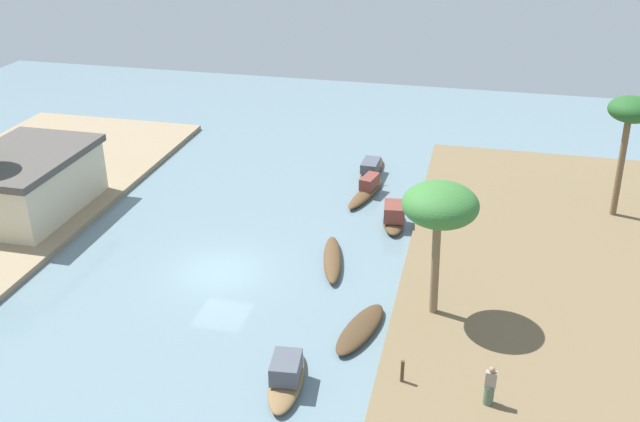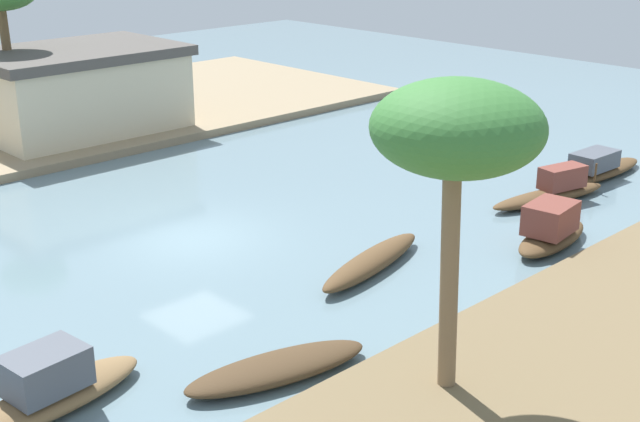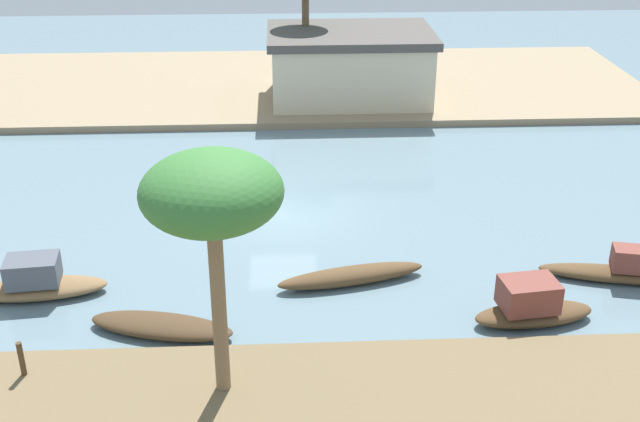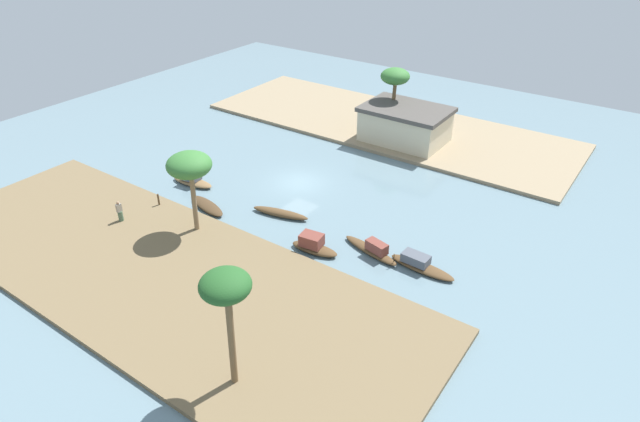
{
  "view_description": "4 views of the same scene",
  "coord_description": "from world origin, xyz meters",
  "px_view_note": "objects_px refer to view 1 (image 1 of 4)",
  "views": [
    {
      "loc": [
        -27.47,
        -11.48,
        17.65
      ],
      "look_at": [
        5.59,
        -3.69,
        1.05
      ],
      "focal_mm": 39.58,
      "sensor_mm": 36.0,
      "label": 1
    },
    {
      "loc": [
        -13.47,
        -19.31,
        9.18
      ],
      "look_at": [
        3.22,
        -1.96,
        0.54
      ],
      "focal_mm": 48.6,
      "sensor_mm": 36.0,
      "label": 2
    },
    {
      "loc": [
        0.07,
        -25.9,
        12.38
      ],
      "look_at": [
        1.28,
        -1.81,
        0.84
      ],
      "focal_mm": 44.64,
      "sensor_mm": 36.0,
      "label": 3
    },
    {
      "loc": [
        24.74,
        -32.31,
        21.71
      ],
      "look_at": [
        5.19,
        -4.34,
        1.12
      ],
      "focal_mm": 30.39,
      "sensor_mm": 36.0,
      "label": 4
    }
  ],
  "objects_px": {
    "sampan_foreground": "(367,190)",
    "palm_tree_left_near": "(440,207)",
    "mooring_post": "(402,371)",
    "riverside_building": "(27,182)",
    "person_on_near_bank": "(490,388)",
    "palm_tree_left_far": "(631,114)",
    "sampan_open_hull": "(360,329)",
    "sampan_with_tall_canopy": "(287,375)",
    "sampan_with_red_awning": "(332,259)",
    "sampan_near_left_bank": "(371,168)",
    "sampan_downstream_large": "(394,217)"
  },
  "relations": [
    {
      "from": "sampan_downstream_large",
      "to": "palm_tree_left_far",
      "type": "relative_size",
      "value": 0.53
    },
    {
      "from": "sampan_with_tall_canopy",
      "to": "riverside_building",
      "type": "distance_m",
      "value": 20.87
    },
    {
      "from": "sampan_foreground",
      "to": "palm_tree_left_near",
      "type": "distance_m",
      "value": 13.71
    },
    {
      "from": "sampan_open_hull",
      "to": "sampan_foreground",
      "type": "bearing_deg",
      "value": 22.8
    },
    {
      "from": "mooring_post",
      "to": "person_on_near_bank",
      "type": "bearing_deg",
      "value": -99.0
    },
    {
      "from": "sampan_near_left_bank",
      "to": "sampan_with_red_awning",
      "type": "bearing_deg",
      "value": -177.9
    },
    {
      "from": "sampan_with_red_awning",
      "to": "mooring_post",
      "type": "distance_m",
      "value": 9.61
    },
    {
      "from": "palm_tree_left_near",
      "to": "sampan_with_red_awning",
      "type": "bearing_deg",
      "value": 55.75
    },
    {
      "from": "sampan_foreground",
      "to": "palm_tree_left_near",
      "type": "height_order",
      "value": "palm_tree_left_near"
    },
    {
      "from": "palm_tree_left_near",
      "to": "palm_tree_left_far",
      "type": "xyz_separation_m",
      "value": [
        11.85,
        -8.85,
        0.76
      ]
    },
    {
      "from": "riverside_building",
      "to": "sampan_with_tall_canopy",
      "type": "bearing_deg",
      "value": -120.89
    },
    {
      "from": "palm_tree_left_far",
      "to": "sampan_near_left_bank",
      "type": "bearing_deg",
      "value": 76.5
    },
    {
      "from": "palm_tree_left_near",
      "to": "palm_tree_left_far",
      "type": "height_order",
      "value": "palm_tree_left_far"
    },
    {
      "from": "sampan_with_red_awning",
      "to": "sampan_near_left_bank",
      "type": "xyz_separation_m",
      "value": [
        11.7,
        0.01,
        0.12
      ]
    },
    {
      "from": "sampan_near_left_bank",
      "to": "sampan_downstream_large",
      "type": "distance_m",
      "value": 7.3
    },
    {
      "from": "person_on_near_bank",
      "to": "palm_tree_left_near",
      "type": "distance_m",
      "value": 7.39
    },
    {
      "from": "sampan_with_tall_canopy",
      "to": "sampan_near_left_bank",
      "type": "xyz_separation_m",
      "value": [
        20.98,
        0.27,
        -0.08
      ]
    },
    {
      "from": "sampan_open_hull",
      "to": "sampan_downstream_large",
      "type": "xyz_separation_m",
      "value": [
        10.2,
        0.01,
        0.31
      ]
    },
    {
      "from": "sampan_with_red_awning",
      "to": "mooring_post",
      "type": "bearing_deg",
      "value": -164.53
    },
    {
      "from": "mooring_post",
      "to": "riverside_building",
      "type": "distance_m",
      "value": 24.24
    },
    {
      "from": "mooring_post",
      "to": "palm_tree_left_near",
      "type": "bearing_deg",
      "value": -7.72
    },
    {
      "from": "sampan_with_tall_canopy",
      "to": "riverside_building",
      "type": "relative_size",
      "value": 0.5
    },
    {
      "from": "sampan_foreground",
      "to": "sampan_open_hull",
      "type": "distance_m",
      "value": 13.84
    },
    {
      "from": "sampan_downstream_large",
      "to": "mooring_post",
      "type": "height_order",
      "value": "sampan_downstream_large"
    },
    {
      "from": "sampan_open_hull",
      "to": "sampan_with_tall_canopy",
      "type": "height_order",
      "value": "sampan_with_tall_canopy"
    },
    {
      "from": "mooring_post",
      "to": "riverside_building",
      "type": "bearing_deg",
      "value": 65.95
    },
    {
      "from": "person_on_near_bank",
      "to": "mooring_post",
      "type": "height_order",
      "value": "person_on_near_bank"
    },
    {
      "from": "person_on_near_bank",
      "to": "palm_tree_left_far",
      "type": "distance_m",
      "value": 19.11
    },
    {
      "from": "person_on_near_bank",
      "to": "sampan_with_red_awning",
      "type": "bearing_deg",
      "value": -48.63
    },
    {
      "from": "sampan_foreground",
      "to": "palm_tree_left_near",
      "type": "bearing_deg",
      "value": -144.49
    },
    {
      "from": "sampan_open_hull",
      "to": "person_on_near_bank",
      "type": "xyz_separation_m",
      "value": [
        -3.56,
        -5.29,
        0.79
      ]
    },
    {
      "from": "sampan_downstream_large",
      "to": "palm_tree_left_far",
      "type": "xyz_separation_m",
      "value": [
        3.53,
        -11.65,
        5.58
      ]
    },
    {
      "from": "sampan_near_left_bank",
      "to": "mooring_post",
      "type": "xyz_separation_m",
      "value": [
        -20.16,
        -4.52,
        0.42
      ]
    },
    {
      "from": "sampan_with_tall_canopy",
      "to": "person_on_near_bank",
      "type": "height_order",
      "value": "person_on_near_bank"
    },
    {
      "from": "sampan_near_left_bank",
      "to": "riverside_building",
      "type": "xyz_separation_m",
      "value": [
        -10.29,
        17.59,
        1.64
      ]
    },
    {
      "from": "palm_tree_left_near",
      "to": "riverside_building",
      "type": "xyz_separation_m",
      "value": [
        4.94,
        22.78,
        -3.33
      ]
    },
    {
      "from": "sampan_foreground",
      "to": "mooring_post",
      "type": "xyz_separation_m",
      "value": [
        -16.74,
        -4.23,
        0.4
      ]
    },
    {
      "from": "mooring_post",
      "to": "palm_tree_left_far",
      "type": "height_order",
      "value": "palm_tree_left_far"
    },
    {
      "from": "sampan_open_hull",
      "to": "sampan_with_tall_canopy",
      "type": "bearing_deg",
      "value": 165.43
    },
    {
      "from": "sampan_downstream_large",
      "to": "person_on_near_bank",
      "type": "height_order",
      "value": "person_on_near_bank"
    },
    {
      "from": "person_on_near_bank",
      "to": "palm_tree_left_far",
      "type": "height_order",
      "value": "palm_tree_left_far"
    },
    {
      "from": "sampan_near_left_bank",
      "to": "person_on_near_bank",
      "type": "distance_m",
      "value": 22.05
    },
    {
      "from": "sampan_open_hull",
      "to": "palm_tree_left_near",
      "type": "distance_m",
      "value": 6.13
    },
    {
      "from": "sampan_foreground",
      "to": "sampan_near_left_bank",
      "type": "relative_size",
      "value": 1.04
    },
    {
      "from": "sampan_foreground",
      "to": "sampan_downstream_large",
      "type": "bearing_deg",
      "value": -136.01
    },
    {
      "from": "palm_tree_left_near",
      "to": "palm_tree_left_far",
      "type": "bearing_deg",
      "value": -36.74
    },
    {
      "from": "mooring_post",
      "to": "sampan_with_tall_canopy",
      "type": "bearing_deg",
      "value": 100.93
    },
    {
      "from": "palm_tree_left_near",
      "to": "riverside_building",
      "type": "distance_m",
      "value": 23.54
    },
    {
      "from": "palm_tree_left_near",
      "to": "mooring_post",
      "type": "bearing_deg",
      "value": 172.28
    },
    {
      "from": "sampan_with_red_awning",
      "to": "sampan_open_hull",
      "type": "bearing_deg",
      "value": -168.77
    }
  ]
}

